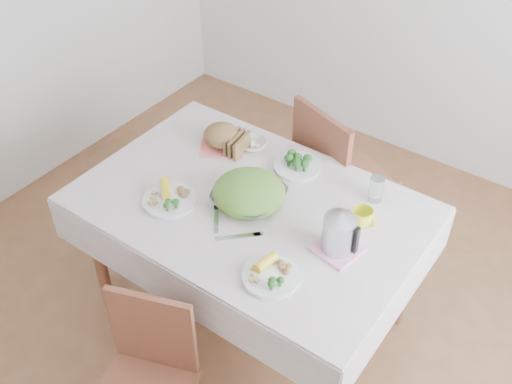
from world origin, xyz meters
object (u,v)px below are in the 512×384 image
Objects in this scene: chair_far at (344,178)px; yellow_mug at (362,217)px; dining_table at (250,263)px; electric_kettle at (340,228)px; dinner_plate_left at (170,200)px; salad_bowl at (249,197)px; dinner_plate_right at (271,276)px.

yellow_mug is (0.37, -0.57, 0.34)m from chair_far.
electric_kettle reaches higher than dining_table.
chair_far reaches higher than yellow_mug.
electric_kettle is at bearing 13.43° from dinner_plate_left.
dinner_plate_right is (0.32, -0.30, -0.03)m from salad_bowl.
dinner_plate_right is at bearing 121.37° from chair_far.
electric_kettle is at bearing 134.37° from chair_far.
salad_bowl is at bearing 172.25° from electric_kettle.
chair_far is at bearing 82.80° from salad_bowl.
salad_bowl reaches higher than dining_table.
salad_bowl reaches higher than dinner_plate_left.
salad_bowl is at bearing 33.93° from dinner_plate_left.
dinner_plate_right is at bearing -106.26° from yellow_mug.
dinner_plate_left is (-0.38, -0.94, 0.31)m from chair_far.
dining_table is 6.20× the size of dinner_plate_right.
dinner_plate_right is 0.49m from yellow_mug.
salad_bowl is 0.44m from dinner_plate_right.
yellow_mug is at bearing 82.31° from electric_kettle.
yellow_mug is 0.21m from electric_kettle.
dinner_plate_right is at bearing -9.59° from dinner_plate_left.
electric_kettle is (0.45, -0.02, 0.08)m from salad_bowl.
dining_table is 0.74m from chair_far.
dining_table is 5.84× the size of dinner_plate_left.
dinner_plate_left is 1.06× the size of dinner_plate_right.
dining_table is at bearing 35.19° from dinner_plate_left.
dinner_plate_right is (0.61, -0.10, 0.00)m from dinner_plate_left.
salad_bowl is 0.35m from dinner_plate_left.
chair_far is 3.16× the size of salad_bowl.
salad_bowl is 0.46m from electric_kettle.
chair_far is (0.10, 0.73, 0.09)m from dining_table.
chair_far reaches higher than dinner_plate_left.
dinner_plate_right is at bearing -43.26° from dining_table.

